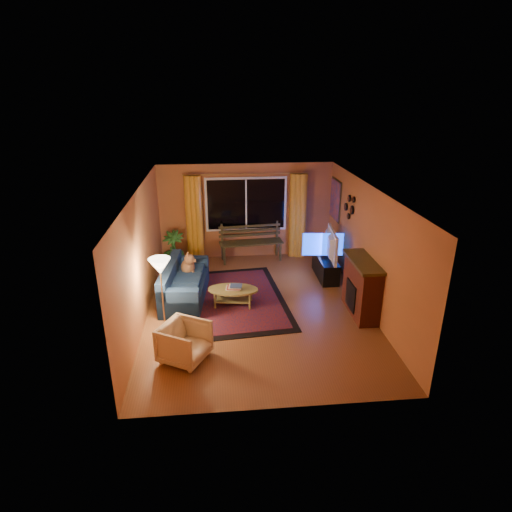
{
  "coord_description": "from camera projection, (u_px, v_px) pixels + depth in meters",
  "views": [
    {
      "loc": [
        -0.8,
        -7.84,
        4.29
      ],
      "look_at": [
        0.0,
        0.3,
        1.05
      ],
      "focal_mm": 30.0,
      "sensor_mm": 36.0,
      "label": 1
    }
  ],
  "objects": [
    {
      "name": "curtain_rod",
      "position": [
        246.0,
        174.0,
        10.76
      ],
      "size": [
        3.2,
        0.03,
        0.03
      ],
      "primitive_type": "cylinder",
      "rotation": [
        0.0,
        1.57,
        0.0
      ],
      "color": "#BF8C3F",
      "rests_on": "wall_back"
    },
    {
      "name": "ceiling",
      "position": [
        258.0,
        189.0,
        7.98
      ],
      "size": [
        4.5,
        6.0,
        0.02
      ],
      "primitive_type": "cube",
      "color": "white",
      "rests_on": "ground"
    },
    {
      "name": "potted_plant",
      "position": [
        173.0,
        250.0,
        10.77
      ],
      "size": [
        0.58,
        0.58,
        0.94
      ],
      "primitive_type": "imported",
      "rotation": [
        0.0,
        0.0,
        -0.11
      ],
      "color": "#235B1E",
      "rests_on": "ground"
    },
    {
      "name": "tv_console",
      "position": [
        326.0,
        267.0,
        10.28
      ],
      "size": [
        0.4,
        1.19,
        0.5
      ],
      "primitive_type": "cube",
      "rotation": [
        0.0,
        0.0,
        -0.01
      ],
      "color": "black",
      "rests_on": "ground"
    },
    {
      "name": "wall_right",
      "position": [
        368.0,
        248.0,
        8.65
      ],
      "size": [
        0.02,
        6.0,
        2.5
      ],
      "primitive_type": "cube",
      "color": "#C2713C",
      "rests_on": "ground"
    },
    {
      "name": "rug",
      "position": [
        237.0,
        299.0,
        9.28
      ],
      "size": [
        2.28,
        3.33,
        0.02
      ],
      "primitive_type": "cube",
      "rotation": [
        0.0,
        0.0,
        0.09
      ],
      "color": "maroon",
      "rests_on": "ground"
    },
    {
      "name": "coffee_table",
      "position": [
        233.0,
        297.0,
        8.96
      ],
      "size": [
        1.19,
        1.19,
        0.38
      ],
      "primitive_type": "cylinder",
      "rotation": [
        0.0,
        0.0,
        -0.15
      ],
      "color": "#978E45",
      "rests_on": "ground"
    },
    {
      "name": "bench",
      "position": [
        251.0,
        251.0,
        11.29
      ],
      "size": [
        1.69,
        0.66,
        0.49
      ],
      "primitive_type": "cube",
      "rotation": [
        0.0,
        0.0,
        0.11
      ],
      "color": "#342E14",
      "rests_on": "ground"
    },
    {
      "name": "television",
      "position": [
        327.0,
        244.0,
        10.06
      ],
      "size": [
        0.28,
        1.21,
        0.69
      ],
      "primitive_type": "imported",
      "rotation": [
        0.0,
        0.0,
        1.46
      ],
      "color": "black",
      "rests_on": "tv_console"
    },
    {
      "name": "wall_left",
      "position": [
        141.0,
        256.0,
        8.24
      ],
      "size": [
        0.02,
        6.0,
        2.5
      ],
      "primitive_type": "cube",
      "color": "#C2713C",
      "rests_on": "ground"
    },
    {
      "name": "painting",
      "position": [
        335.0,
        200.0,
        10.77
      ],
      "size": [
        0.04,
        0.76,
        0.96
      ],
      "primitive_type": "cube",
      "color": "#D74A21",
      "rests_on": "wall_right"
    },
    {
      "name": "floor_lamp",
      "position": [
        162.0,
        295.0,
        7.9
      ],
      "size": [
        0.3,
        0.3,
        1.43
      ],
      "primitive_type": "cylinder",
      "rotation": [
        0.0,
        0.0,
        -0.31
      ],
      "color": "#BF8C3F",
      "rests_on": "ground"
    },
    {
      "name": "curtain_right",
      "position": [
        297.0,
        216.0,
        11.28
      ],
      "size": [
        0.36,
        0.36,
        2.24
      ],
      "primitive_type": "cylinder",
      "color": "orange",
      "rests_on": "ground"
    },
    {
      "name": "dog",
      "position": [
        188.0,
        263.0,
        9.49
      ],
      "size": [
        0.38,
        0.5,
        0.52
      ],
      "primitive_type": null,
      "rotation": [
        0.0,
        0.0,
        0.07
      ],
      "color": "#96623B",
      "rests_on": "sofa"
    },
    {
      "name": "window",
      "position": [
        246.0,
        204.0,
        11.1
      ],
      "size": [
        2.0,
        0.02,
        1.3
      ],
      "primitive_type": "cube",
      "color": "black",
      "rests_on": "wall_back"
    },
    {
      "name": "wall_back",
      "position": [
        246.0,
        211.0,
        11.23
      ],
      "size": [
        4.5,
        0.02,
        2.5
      ],
      "primitive_type": "cube",
      "color": "#C2713C",
      "rests_on": "ground"
    },
    {
      "name": "curtain_left",
      "position": [
        194.0,
        219.0,
        11.04
      ],
      "size": [
        0.36,
        0.36,
        2.24
      ],
      "primitive_type": "cylinder",
      "color": "orange",
      "rests_on": "ground"
    },
    {
      "name": "sofa",
      "position": [
        185.0,
        282.0,
        9.18
      ],
      "size": [
        1.01,
        2.0,
        0.78
      ],
      "primitive_type": "cube",
      "rotation": [
        0.0,
        0.0,
        -0.1
      ],
      "color": "#162B48",
      "rests_on": "ground"
    },
    {
      "name": "mirror_cluster",
      "position": [
        349.0,
        205.0,
        9.65
      ],
      "size": [
        0.06,
        0.6,
        0.56
      ],
      "primitive_type": null,
      "color": "black",
      "rests_on": "wall_right"
    },
    {
      "name": "floor",
      "position": [
        257.0,
        308.0,
        8.91
      ],
      "size": [
        4.5,
        6.0,
        0.02
      ],
      "primitive_type": "cube",
      "color": "brown",
      "rests_on": "ground"
    },
    {
      "name": "fireplace",
      "position": [
        362.0,
        288.0,
        8.52
      ],
      "size": [
        0.4,
        1.2,
        1.1
      ],
      "primitive_type": "cube",
      "color": "maroon",
      "rests_on": "ground"
    },
    {
      "name": "armchair",
      "position": [
        184.0,
        341.0,
        7.1
      ],
      "size": [
        0.93,
        0.95,
        0.73
      ],
      "primitive_type": "imported",
      "rotation": [
        0.0,
        0.0,
        1.06
      ],
      "color": "beige",
      "rests_on": "ground"
    }
  ]
}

